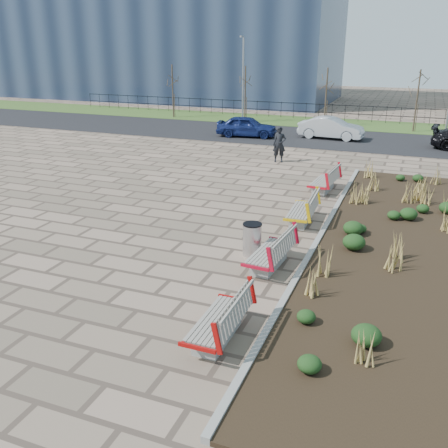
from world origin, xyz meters
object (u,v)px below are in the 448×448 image
at_px(bench_b, 269,250).
at_px(lamp_west, 243,81).
at_px(bench_a, 217,318).
at_px(bench_d, 324,179).
at_px(car_blue, 247,126).
at_px(car_silver, 331,128).
at_px(bench_c, 301,209).
at_px(pedestrian, 279,144).
at_px(litter_bin, 252,240).

bearing_deg(bench_b, lamp_west, 115.45).
xyz_separation_m(bench_a, bench_b, (0.00, 3.76, 0.00)).
xyz_separation_m(bench_d, car_blue, (-6.86, 10.34, 0.17)).
height_order(bench_a, bench_d, same).
relative_size(bench_d, car_blue, 0.55).
distance_m(bench_b, car_silver, 19.49).
distance_m(bench_a, car_blue, 22.96).
bearing_deg(bench_c, lamp_west, 112.14).
distance_m(bench_c, lamp_west, 21.78).
distance_m(bench_d, pedestrian, 5.38).
xyz_separation_m(bench_a, lamp_west, (-9.00, 27.21, 2.54)).
relative_size(bench_b, bench_c, 1.00).
bearing_deg(car_silver, bench_d, -167.77).
height_order(bench_a, lamp_west, lamp_west).
bearing_deg(bench_d, lamp_west, 124.33).
bearing_deg(litter_bin, bench_c, 77.68).
distance_m(bench_d, lamp_west, 18.23).
distance_m(bench_c, car_silver, 15.73).
relative_size(bench_a, bench_b, 1.00).
distance_m(car_blue, car_silver, 5.27).
bearing_deg(car_blue, litter_bin, -168.47).
xyz_separation_m(bench_a, bench_c, (0.00, 7.55, 0.00)).
distance_m(pedestrian, lamp_west, 12.90).
distance_m(bench_d, litter_bin, 7.23).
bearing_deg(lamp_west, bench_c, -65.41).
bearing_deg(lamp_west, bench_d, -60.09).
bearing_deg(bench_c, pedestrian, 107.72).
bearing_deg(car_silver, bench_c, -169.94).
bearing_deg(lamp_west, pedestrian, -62.30).
bearing_deg(pedestrian, car_blue, 105.35).
distance_m(litter_bin, pedestrian, 11.83).
bearing_deg(car_blue, bench_c, -162.31).
relative_size(bench_a, pedestrian, 1.17).
bearing_deg(bench_d, car_silver, 102.95).
height_order(bench_b, car_blue, car_blue).
xyz_separation_m(bench_b, pedestrian, (-3.09, 12.19, 0.40)).
bearing_deg(bench_b, car_silver, 99.59).
height_order(litter_bin, lamp_west, lamp_west).
height_order(bench_d, car_silver, car_silver).
relative_size(bench_c, pedestrian, 1.17).
bearing_deg(bench_a, car_blue, 107.52).
height_order(bench_a, litter_bin, bench_a).
height_order(bench_c, pedestrian, pedestrian).
distance_m(bench_a, car_silver, 23.24).
distance_m(bench_b, litter_bin, 0.92).
relative_size(litter_bin, lamp_west, 0.16).
bearing_deg(car_blue, pedestrian, -155.50).
bearing_deg(litter_bin, car_blue, 109.37).
xyz_separation_m(car_blue, car_silver, (5.12, 1.27, 0.01)).
xyz_separation_m(bench_b, litter_bin, (-0.69, 0.61, -0.03)).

